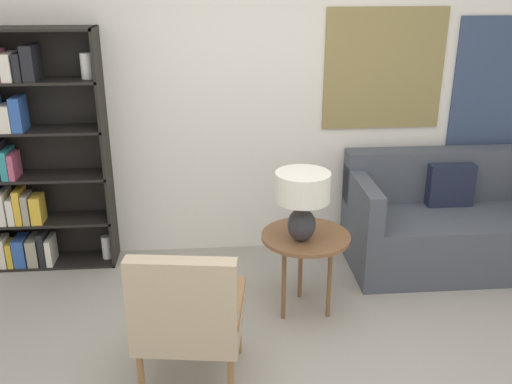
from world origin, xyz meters
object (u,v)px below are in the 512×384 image
bookshelf (30,157)px  side_table (306,242)px  armchair (187,313)px  couch (451,223)px  table_lamp (302,196)px

bookshelf → side_table: 2.18m
armchair → couch: armchair is taller
armchair → side_table: bearing=44.6°
side_table → couch: bearing=25.9°
armchair → couch: size_ratio=0.55×
armchair → couch: (2.03, 1.36, -0.16)m
couch → table_lamp: (-1.31, -0.69, 0.55)m
side_table → table_lamp: table_lamp is taller
armchair → table_lamp: 1.06m
couch → side_table: couch is taller
armchair → table_lamp: size_ratio=1.91×
bookshelf → side_table: bearing=-23.6°
bookshelf → table_lamp: bookshelf is taller
couch → side_table: 1.42m
couch → side_table: size_ratio=2.73×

